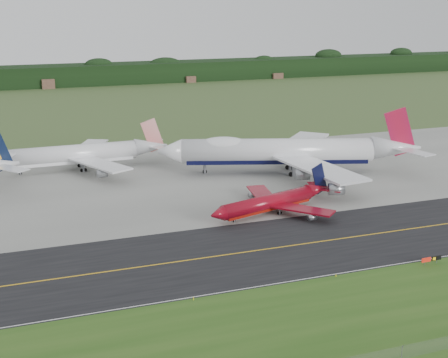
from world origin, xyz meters
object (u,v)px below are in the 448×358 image
jet_red_737 (274,201)px  jet_star_tail (81,154)px  taxiway_sign (431,259)px  jet_ba_747 (286,151)px

jet_red_737 → jet_star_tail: 67.91m
jet_red_737 → taxiway_sign: 41.72m
jet_star_tail → taxiway_sign: jet_star_tail is taller
jet_star_tail → jet_ba_747: bearing=-23.6°
jet_ba_747 → jet_star_tail: 61.52m
jet_ba_747 → taxiway_sign: (-2.05, -69.90, -5.57)m
jet_star_tail → taxiway_sign: bearing=-60.1°
jet_ba_747 → taxiway_sign: 70.15m
jet_ba_747 → taxiway_sign: size_ratio=16.69×
jet_ba_747 → jet_red_737: bearing=-119.8°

